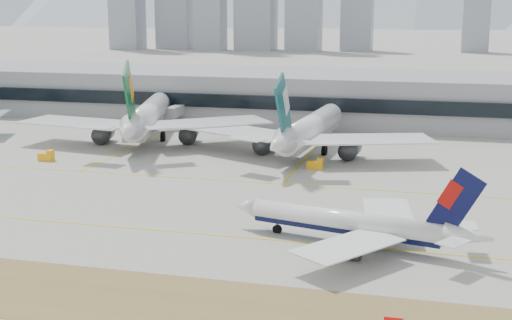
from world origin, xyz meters
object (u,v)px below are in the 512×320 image
(taxiing_airliner, at_px, (355,224))
(terminal, at_px, (306,96))
(widebody_cathay, at_px, (308,131))
(widebody_eva, at_px, (146,118))

(taxiing_airliner, height_order, terminal, terminal)
(terminal, bearing_deg, taxiing_airliner, -75.95)
(widebody_cathay, bearing_deg, terminal, 15.27)
(widebody_eva, xyz_separation_m, widebody_cathay, (45.01, -5.67, -0.44))
(taxiing_airliner, height_order, widebody_cathay, widebody_cathay)
(taxiing_airliner, distance_m, terminal, 122.89)
(taxiing_airliner, height_order, widebody_eva, widebody_eva)
(widebody_eva, relative_size, terminal, 0.23)
(widebody_cathay, distance_m, terminal, 55.49)
(widebody_eva, height_order, terminal, widebody_eva)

